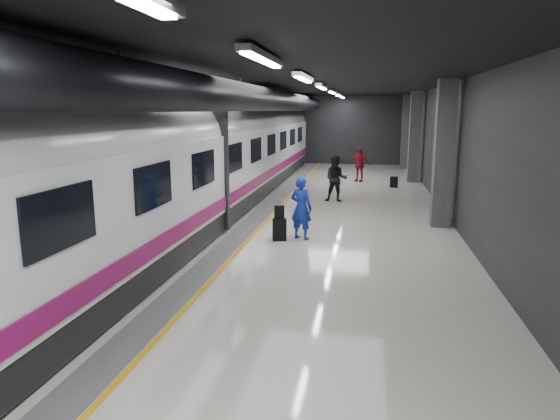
{
  "coord_description": "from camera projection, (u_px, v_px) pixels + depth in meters",
  "views": [
    {
      "loc": [
        2.26,
        -13.95,
        3.59
      ],
      "look_at": [
        0.21,
        -2.28,
        1.21
      ],
      "focal_mm": 32.0,
      "sensor_mm": 36.0,
      "label": 1
    }
  ],
  "objects": [
    {
      "name": "shoulder_bag",
      "position": [
        279.0,
        212.0,
        13.84
      ],
      "size": [
        0.3,
        0.21,
        0.36
      ],
      "primitive_type": "cube",
      "rotation": [
        0.0,
        0.0,
        0.26
      ],
      "color": "black",
      "rests_on": "suitcase_main"
    },
    {
      "name": "traveler_far_a",
      "position": [
        336.0,
        179.0,
        19.64
      ],
      "size": [
        0.9,
        0.71,
        1.83
      ],
      "primitive_type": "imported",
      "rotation": [
        0.0,
        0.0,
        -0.02
      ],
      "color": "black",
      "rests_on": "ground"
    },
    {
      "name": "suitcase_far",
      "position": [
        394.0,
        182.0,
        23.48
      ],
      "size": [
        0.38,
        0.28,
        0.51
      ],
      "primitive_type": "cube",
      "rotation": [
        0.0,
        0.0,
        -0.15
      ],
      "color": "black",
      "rests_on": "ground"
    },
    {
      "name": "platform_hall",
      "position": [
        282.0,
        112.0,
        14.83
      ],
      "size": [
        10.02,
        40.02,
        4.51
      ],
      "color": "black",
      "rests_on": "ground"
    },
    {
      "name": "traveler_main",
      "position": [
        301.0,
        208.0,
        13.96
      ],
      "size": [
        0.76,
        0.63,
        1.78
      ],
      "primitive_type": "imported",
      "rotation": [
        0.0,
        0.0,
        2.77
      ],
      "color": "#182BB8",
      "rests_on": "ground"
    },
    {
      "name": "suitcase_main",
      "position": [
        279.0,
        230.0,
        13.91
      ],
      "size": [
        0.43,
        0.33,
        0.62
      ],
      "primitive_type": "cube",
      "rotation": [
        0.0,
        0.0,
        0.26
      ],
      "color": "black",
      "rests_on": "ground"
    },
    {
      "name": "ground",
      "position": [
        286.0,
        235.0,
        14.56
      ],
      "size": [
        40.0,
        40.0,
        0.0
      ],
      "primitive_type": "plane",
      "color": "silver",
      "rests_on": "ground"
    },
    {
      "name": "traveler_far_b",
      "position": [
        359.0,
        164.0,
        25.33
      ],
      "size": [
        1.11,
        0.75,
        1.75
      ],
      "primitive_type": "imported",
      "rotation": [
        0.0,
        0.0,
        -0.34
      ],
      "color": "maroon",
      "rests_on": "ground"
    },
    {
      "name": "train",
      "position": [
        178.0,
        162.0,
        14.7
      ],
      "size": [
        3.05,
        38.0,
        4.05
      ],
      "color": "black",
      "rests_on": "ground"
    }
  ]
}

